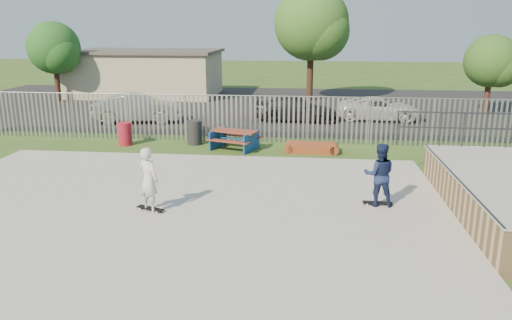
# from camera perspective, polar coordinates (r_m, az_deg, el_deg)

# --- Properties ---
(ground) EXTENTS (120.00, 120.00, 0.00)m
(ground) POSITION_cam_1_polar(r_m,az_deg,el_deg) (13.36, -10.42, -6.53)
(ground) COLOR #31511B
(ground) RESTS_ON ground
(concrete_slab) EXTENTS (15.00, 12.00, 0.15)m
(concrete_slab) POSITION_cam_1_polar(r_m,az_deg,el_deg) (13.33, -10.44, -6.23)
(concrete_slab) COLOR #9E9E99
(concrete_slab) RESTS_ON ground
(fence) EXTENTS (26.04, 16.02, 2.00)m
(fence) POSITION_cam_1_polar(r_m,az_deg,el_deg) (17.12, -3.06, 2.04)
(fence) COLOR gray
(fence) RESTS_ON ground
(picnic_table) EXTENTS (2.22, 2.01, 0.77)m
(picnic_table) POSITION_cam_1_polar(r_m,az_deg,el_deg) (20.25, -2.46, 2.35)
(picnic_table) COLOR brown
(picnic_table) RESTS_ON ground
(funbox) EXTENTS (1.79, 0.93, 0.35)m
(funbox) POSITION_cam_1_polar(r_m,az_deg,el_deg) (19.91, 6.37, 1.40)
(funbox) COLOR brown
(funbox) RESTS_ON ground
(trash_bin_red) EXTENTS (0.57, 0.57, 0.96)m
(trash_bin_red) POSITION_cam_1_polar(r_m,az_deg,el_deg) (21.62, -14.74, 2.91)
(trash_bin_red) COLOR maroon
(trash_bin_red) RESTS_ON ground
(trash_bin_grey) EXTENTS (0.61, 0.61, 1.02)m
(trash_bin_grey) POSITION_cam_1_polar(r_m,az_deg,el_deg) (21.20, -7.02, 3.14)
(trash_bin_grey) COLOR black
(trash_bin_grey) RESTS_ON ground
(parking_lot) EXTENTS (40.00, 18.00, 0.02)m
(parking_lot) POSITION_cam_1_polar(r_m,az_deg,el_deg) (31.47, -0.66, 6.26)
(parking_lot) COLOR black
(parking_lot) RESTS_ON ground
(car_silver) EXTENTS (4.64, 2.30, 1.46)m
(car_silver) POSITION_cam_1_polar(r_m,az_deg,el_deg) (26.50, -13.37, 5.78)
(car_silver) COLOR #9E9DA2
(car_silver) RESTS_ON parking_lot
(car_dark) EXTENTS (4.35, 1.83, 1.25)m
(car_dark) POSITION_cam_1_polar(r_m,az_deg,el_deg) (26.26, 4.61, 5.83)
(car_dark) COLOR black
(car_dark) RESTS_ON parking_lot
(car_white) EXTENTS (4.45, 2.23, 1.21)m
(car_white) POSITION_cam_1_polar(r_m,az_deg,el_deg) (27.23, 13.94, 5.72)
(car_white) COLOR silver
(car_white) RESTS_ON parking_lot
(building) EXTENTS (10.40, 6.40, 3.20)m
(building) POSITION_cam_1_polar(r_m,az_deg,el_deg) (36.93, -12.51, 9.73)
(building) COLOR #B6AD8C
(building) RESTS_ON ground
(tree_left) EXTENTS (3.34, 3.34, 5.15)m
(tree_left) POSITION_cam_1_polar(r_m,az_deg,el_deg) (35.32, -22.10, 11.78)
(tree_left) COLOR #3E2118
(tree_left) RESTS_ON ground
(tree_mid) EXTENTS (4.80, 4.80, 7.41)m
(tree_mid) POSITION_cam_1_polar(r_m,az_deg,el_deg) (33.40, 6.35, 15.25)
(tree_mid) COLOR #3C2518
(tree_mid) RESTS_ON ground
(tree_right) EXTENTS (2.87, 2.87, 4.42)m
(tree_right) POSITION_cam_1_polar(r_m,az_deg,el_deg) (30.59, 25.29, 10.16)
(tree_right) COLOR #45251B
(tree_right) RESTS_ON ground
(skateboard_a) EXTENTS (0.80, 0.21, 0.08)m
(skateboard_a) POSITION_cam_1_polar(r_m,az_deg,el_deg) (14.02, 13.71, -4.84)
(skateboard_a) COLOR black
(skateboard_a) RESTS_ON concrete_slab
(skateboard_b) EXTENTS (0.82, 0.48, 0.08)m
(skateboard_b) POSITION_cam_1_polar(r_m,az_deg,el_deg) (13.50, -11.98, -5.52)
(skateboard_b) COLOR black
(skateboard_b) RESTS_ON concrete_slab
(skater_navy) EXTENTS (0.84, 0.66, 1.72)m
(skater_navy) POSITION_cam_1_polar(r_m,az_deg,el_deg) (13.77, 13.92, -1.63)
(skater_navy) COLOR #162146
(skater_navy) RESTS_ON concrete_slab
(skater_white) EXTENTS (0.75, 0.68, 1.72)m
(skater_white) POSITION_cam_1_polar(r_m,az_deg,el_deg) (13.24, -12.17, -2.20)
(skater_white) COLOR silver
(skater_white) RESTS_ON concrete_slab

